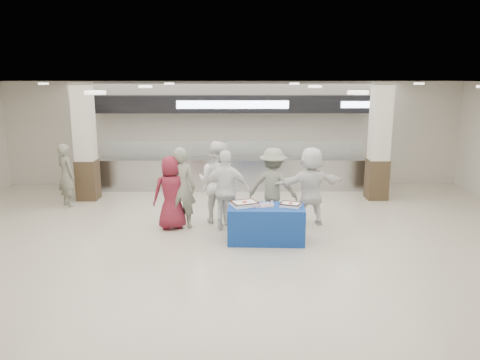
{
  "coord_description": "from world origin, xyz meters",
  "views": [
    {
      "loc": [
        0.11,
        -8.42,
        3.36
      ],
      "look_at": [
        0.18,
        1.6,
        1.12
      ],
      "focal_mm": 35.0,
      "sensor_mm": 36.0,
      "label": 1
    }
  ],
  "objects_px": {
    "sheet_cake_left": "(244,203)",
    "soldier_a": "(181,188)",
    "display_table": "(266,224)",
    "civilian_maroon": "(171,193)",
    "soldier_bg": "(66,175)",
    "chef_tall": "(217,182)",
    "sheet_cake_right": "(291,204)",
    "chef_short": "(226,191)",
    "civilian_white": "(310,186)",
    "soldier_b": "(273,186)",
    "cupcake_tray": "(263,205)"
  },
  "relations": [
    {
      "from": "civilian_maroon",
      "to": "soldier_bg",
      "type": "height_order",
      "value": "same"
    },
    {
      "from": "soldier_bg",
      "to": "chef_short",
      "type": "bearing_deg",
      "value": -164.46
    },
    {
      "from": "chef_short",
      "to": "civilian_white",
      "type": "bearing_deg",
      "value": -163.73
    },
    {
      "from": "soldier_a",
      "to": "soldier_b",
      "type": "height_order",
      "value": "soldier_a"
    },
    {
      "from": "display_table",
      "to": "civilian_maroon",
      "type": "distance_m",
      "value": 2.27
    },
    {
      "from": "soldier_b",
      "to": "cupcake_tray",
      "type": "bearing_deg",
      "value": 92.91
    },
    {
      "from": "civilian_maroon",
      "to": "chef_tall",
      "type": "xyz_separation_m",
      "value": [
        0.99,
        0.49,
        0.13
      ]
    },
    {
      "from": "civilian_maroon",
      "to": "soldier_a",
      "type": "height_order",
      "value": "soldier_a"
    },
    {
      "from": "chef_short",
      "to": "civilian_white",
      "type": "relative_size",
      "value": 0.99
    },
    {
      "from": "display_table",
      "to": "civilian_maroon",
      "type": "relative_size",
      "value": 0.94
    },
    {
      "from": "display_table",
      "to": "civilian_white",
      "type": "relative_size",
      "value": 0.86
    },
    {
      "from": "soldier_a",
      "to": "sheet_cake_right",
      "type": "bearing_deg",
      "value": 160.55
    },
    {
      "from": "display_table",
      "to": "sheet_cake_right",
      "type": "distance_m",
      "value": 0.65
    },
    {
      "from": "sheet_cake_left",
      "to": "soldier_bg",
      "type": "relative_size",
      "value": 0.36
    },
    {
      "from": "cupcake_tray",
      "to": "soldier_a",
      "type": "height_order",
      "value": "soldier_a"
    },
    {
      "from": "soldier_bg",
      "to": "soldier_b",
      "type": "bearing_deg",
      "value": -154.56
    },
    {
      "from": "sheet_cake_right",
      "to": "chef_tall",
      "type": "xyz_separation_m",
      "value": [
        -1.56,
        1.35,
        0.16
      ]
    },
    {
      "from": "soldier_a",
      "to": "sheet_cake_left",
      "type": "bearing_deg",
      "value": 150.02
    },
    {
      "from": "soldier_b",
      "to": "civilian_white",
      "type": "bearing_deg",
      "value": -172.3
    },
    {
      "from": "display_table",
      "to": "chef_tall",
      "type": "distance_m",
      "value": 1.82
    },
    {
      "from": "soldier_a",
      "to": "soldier_bg",
      "type": "bearing_deg",
      "value": -28.12
    },
    {
      "from": "display_table",
      "to": "soldier_bg",
      "type": "bearing_deg",
      "value": 153.98
    },
    {
      "from": "chef_tall",
      "to": "soldier_b",
      "type": "xyz_separation_m",
      "value": [
        1.29,
        -0.09,
        -0.08
      ]
    },
    {
      "from": "chef_tall",
      "to": "sheet_cake_right",
      "type": "bearing_deg",
      "value": 160.58
    },
    {
      "from": "sheet_cake_left",
      "to": "civilian_maroon",
      "type": "bearing_deg",
      "value": 153.01
    },
    {
      "from": "sheet_cake_left",
      "to": "soldier_b",
      "type": "distance_m",
      "value": 1.39
    },
    {
      "from": "civilian_white",
      "to": "soldier_b",
      "type": "bearing_deg",
      "value": -23.79
    },
    {
      "from": "sheet_cake_left",
      "to": "soldier_bg",
      "type": "bearing_deg",
      "value": 149.53
    },
    {
      "from": "display_table",
      "to": "sheet_cake_left",
      "type": "height_order",
      "value": "sheet_cake_left"
    },
    {
      "from": "display_table",
      "to": "sheet_cake_left",
      "type": "bearing_deg",
      "value": 175.98
    },
    {
      "from": "civilian_maroon",
      "to": "chef_tall",
      "type": "bearing_deg",
      "value": -171.14
    },
    {
      "from": "sheet_cake_left",
      "to": "soldier_bg",
      "type": "height_order",
      "value": "soldier_bg"
    },
    {
      "from": "sheet_cake_right",
      "to": "civilian_white",
      "type": "relative_size",
      "value": 0.26
    },
    {
      "from": "cupcake_tray",
      "to": "chef_short",
      "type": "bearing_deg",
      "value": 137.2
    },
    {
      "from": "chef_short",
      "to": "display_table",
      "type": "bearing_deg",
      "value": 142.54
    },
    {
      "from": "display_table",
      "to": "cupcake_tray",
      "type": "height_order",
      "value": "cupcake_tray"
    },
    {
      "from": "display_table",
      "to": "soldier_b",
      "type": "height_order",
      "value": "soldier_b"
    },
    {
      "from": "civilian_maroon",
      "to": "civilian_white",
      "type": "height_order",
      "value": "civilian_white"
    },
    {
      "from": "sheet_cake_left",
      "to": "civilian_white",
      "type": "height_order",
      "value": "civilian_white"
    },
    {
      "from": "sheet_cake_left",
      "to": "soldier_b",
      "type": "xyz_separation_m",
      "value": [
        0.68,
        1.22,
        0.08
      ]
    },
    {
      "from": "sheet_cake_left",
      "to": "chef_tall",
      "type": "xyz_separation_m",
      "value": [
        -0.62,
        1.31,
        0.15
      ]
    },
    {
      "from": "sheet_cake_right",
      "to": "civilian_maroon",
      "type": "height_order",
      "value": "civilian_maroon"
    },
    {
      "from": "civilian_maroon",
      "to": "civilian_white",
      "type": "distance_m",
      "value": 3.14
    },
    {
      "from": "cupcake_tray",
      "to": "soldier_bg",
      "type": "bearing_deg",
      "value": 151.22
    },
    {
      "from": "display_table",
      "to": "sheet_cake_left",
      "type": "relative_size",
      "value": 2.58
    },
    {
      "from": "sheet_cake_left",
      "to": "soldier_a",
      "type": "height_order",
      "value": "soldier_a"
    },
    {
      "from": "sheet_cake_right",
      "to": "soldier_b",
      "type": "xyz_separation_m",
      "value": [
        -0.27,
        1.26,
        0.08
      ]
    },
    {
      "from": "sheet_cake_left",
      "to": "chef_tall",
      "type": "distance_m",
      "value": 1.45
    },
    {
      "from": "sheet_cake_left",
      "to": "cupcake_tray",
      "type": "xyz_separation_m",
      "value": [
        0.39,
        -0.03,
        -0.02
      ]
    },
    {
      "from": "display_table",
      "to": "soldier_bg",
      "type": "height_order",
      "value": "soldier_bg"
    }
  ]
}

